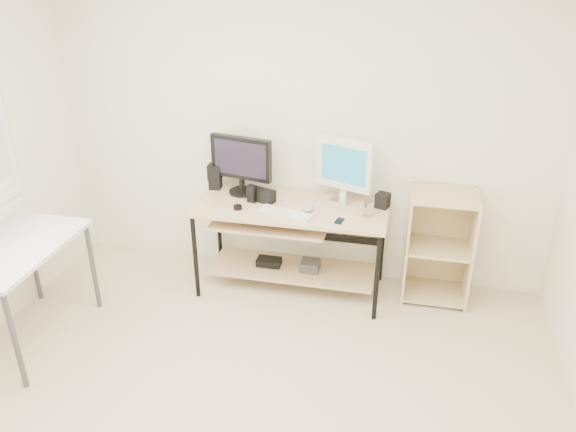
# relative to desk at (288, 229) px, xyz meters

# --- Properties ---
(room) EXTENTS (4.01, 4.01, 2.62)m
(room) POSITION_rel_desk_xyz_m (-0.11, -1.62, 0.78)
(room) COLOR beige
(room) RESTS_ON ground
(desk) EXTENTS (1.50, 0.65, 0.75)m
(desk) POSITION_rel_desk_xyz_m (0.00, 0.00, 0.00)
(desk) COLOR #D5B687
(desk) RESTS_ON ground
(side_table) EXTENTS (0.60, 1.00, 0.75)m
(side_table) POSITION_rel_desk_xyz_m (-1.65, -1.06, 0.13)
(side_table) COLOR silver
(side_table) RESTS_ON ground
(shelf_unit) EXTENTS (0.50, 0.40, 0.90)m
(shelf_unit) POSITION_rel_desk_xyz_m (1.18, 0.16, -0.09)
(shelf_unit) COLOR #DBC189
(shelf_unit) RESTS_ON ground
(black_monitor) EXTENTS (0.52, 0.22, 0.48)m
(black_monitor) POSITION_rel_desk_xyz_m (-0.42, 0.15, 0.48)
(black_monitor) COLOR black
(black_monitor) RESTS_ON desk
(white_imac) EXTENTS (0.46, 0.22, 0.51)m
(white_imac) POSITION_rel_desk_xyz_m (0.40, 0.17, 0.51)
(white_imac) COLOR silver
(white_imac) RESTS_ON desk
(keyboard) EXTENTS (0.44, 0.23, 0.01)m
(keyboard) POSITION_rel_desk_xyz_m (0.02, -0.16, 0.22)
(keyboard) COLOR silver
(keyboard) RESTS_ON desk
(mouse) EXTENTS (0.08, 0.13, 0.04)m
(mouse) POSITION_rel_desk_xyz_m (0.17, -0.06, 0.23)
(mouse) COLOR #AFAFB4
(mouse) RESTS_ON desk
(center_speaker) EXTENTS (0.22, 0.15, 0.10)m
(center_speaker) POSITION_rel_desk_xyz_m (-0.21, 0.03, 0.26)
(center_speaker) COLOR black
(center_speaker) RESTS_ON desk
(speaker_left) EXTENTS (0.11, 0.11, 0.21)m
(speaker_left) POSITION_rel_desk_xyz_m (-0.66, 0.20, 0.32)
(speaker_left) COLOR black
(speaker_left) RESTS_ON desk
(speaker_right) EXTENTS (0.12, 0.12, 0.12)m
(speaker_right) POSITION_rel_desk_xyz_m (0.72, 0.12, 0.27)
(speaker_right) COLOR black
(speaker_right) RESTS_ON desk
(audio_controller) EXTENTS (0.08, 0.06, 0.14)m
(audio_controller) POSITION_rel_desk_xyz_m (-0.29, -0.00, 0.28)
(audio_controller) COLOR black
(audio_controller) RESTS_ON desk
(volume_puck) EXTENTS (0.08, 0.08, 0.03)m
(volume_puck) POSITION_rel_desk_xyz_m (-0.36, -0.16, 0.23)
(volume_puck) COLOR black
(volume_puck) RESTS_ON desk
(smartphone) EXTENTS (0.07, 0.11, 0.01)m
(smartphone) POSITION_rel_desk_xyz_m (0.43, -0.20, 0.22)
(smartphone) COLOR black
(smartphone) RESTS_ON desk
(coaster) EXTENTS (0.10, 0.10, 0.01)m
(coaster) POSITION_rel_desk_xyz_m (0.62, -0.07, 0.21)
(coaster) COLOR #A27849
(coaster) RESTS_ON desk
(drinking_glass) EXTENTS (0.08, 0.08, 0.12)m
(drinking_glass) POSITION_rel_desk_xyz_m (0.62, -0.07, 0.28)
(drinking_glass) COLOR white
(drinking_glass) RESTS_ON coaster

